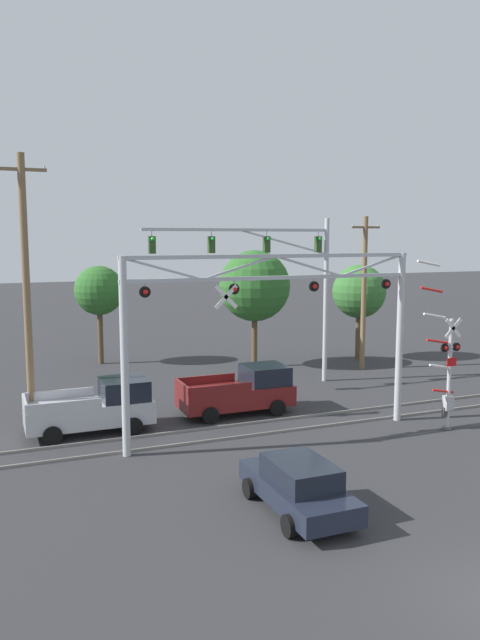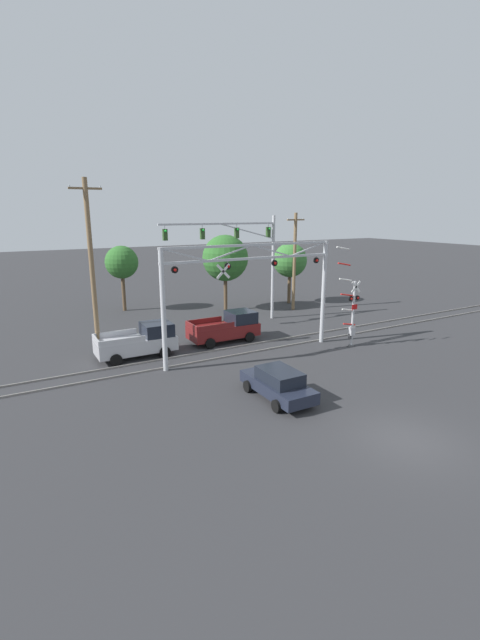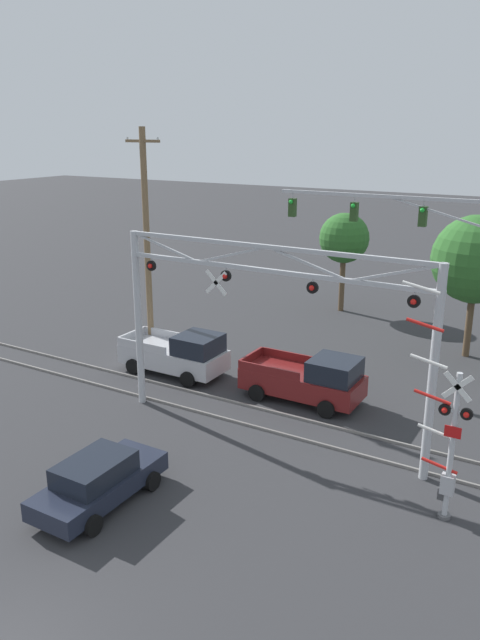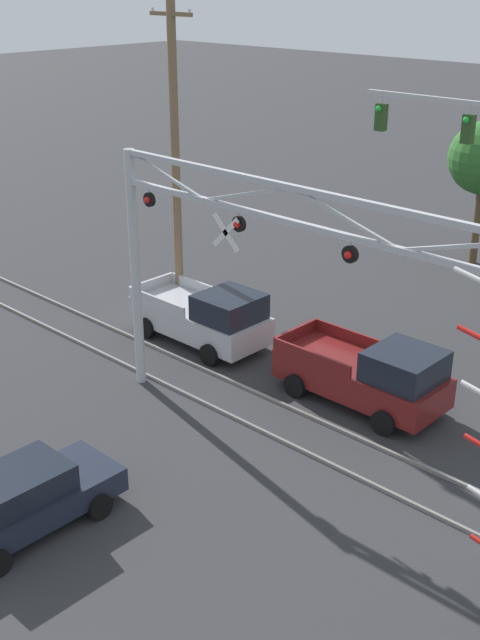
{
  "view_description": "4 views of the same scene",
  "coord_description": "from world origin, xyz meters",
  "px_view_note": "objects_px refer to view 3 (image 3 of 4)",
  "views": [
    {
      "loc": [
        -9.71,
        -8.64,
        7.38
      ],
      "look_at": [
        -0.46,
        14.0,
        4.15
      ],
      "focal_mm": 35.0,
      "sensor_mm": 36.0,
      "label": 1
    },
    {
      "loc": [
        -12.91,
        -9.85,
        8.55
      ],
      "look_at": [
        -1.1,
        11.23,
        2.47
      ],
      "focal_mm": 24.0,
      "sensor_mm": 36.0,
      "label": 2
    },
    {
      "loc": [
        9.31,
        -5.78,
        10.38
      ],
      "look_at": [
        -2.09,
        13.52,
        3.47
      ],
      "focal_mm": 35.0,
      "sensor_mm": 36.0,
      "label": 3
    },
    {
      "loc": [
        10.85,
        -1.4,
        11.0
      ],
      "look_at": [
        -1.04,
        11.21,
        3.47
      ],
      "focal_mm": 45.0,
      "sensor_mm": 36.0,
      "label": 4
    }
  ],
  "objects_px": {
    "crossing_signal_mast": "(447,443)",
    "pickup_truck_lead": "(309,379)",
    "background_tree_far_right_verge": "(476,260)",
    "traffic_signal_span": "(446,251)",
    "utility_pole_left": "(147,245)",
    "background_tree_far_left_verge": "(344,239)",
    "sedan_waiting": "(99,480)",
    "pickup_truck_following": "(178,354)",
    "crossing_gantry": "(267,315)"
  },
  "relations": [
    {
      "from": "crossing_signal_mast",
      "to": "background_tree_far_left_verge",
      "type": "xyz_separation_m",
      "value": [
        -10.1,
        17.92,
        2.02
      ]
    },
    {
      "from": "pickup_truck_lead",
      "to": "background_tree_far_right_verge",
      "type": "xyz_separation_m",
      "value": [
        4.31,
        8.54,
        3.72
      ]
    },
    {
      "from": "crossing_gantry",
      "to": "pickup_truck_lead",
      "type": "xyz_separation_m",
      "value": [
        0.1,
        3.38,
        -3.5
      ]
    },
    {
      "from": "utility_pole_left",
      "to": "traffic_signal_span",
      "type": "bearing_deg",
      "value": 14.38
    },
    {
      "from": "pickup_truck_lead",
      "to": "background_tree_far_left_verge",
      "type": "distance_m",
      "value": 13.73
    },
    {
      "from": "pickup_truck_lead",
      "to": "background_tree_far_right_verge",
      "type": "height_order",
      "value": "background_tree_far_right_verge"
    },
    {
      "from": "crossing_gantry",
      "to": "sedan_waiting",
      "type": "bearing_deg",
      "value": -109.4
    },
    {
      "from": "traffic_signal_span",
      "to": "utility_pole_left",
      "type": "xyz_separation_m",
      "value": [
        -12.34,
        -3.16,
        -0.39
      ]
    },
    {
      "from": "sedan_waiting",
      "to": "utility_pole_left",
      "type": "xyz_separation_m",
      "value": [
        -6.16,
        10.22,
        4.64
      ]
    },
    {
      "from": "sedan_waiting",
      "to": "background_tree_far_right_verge",
      "type": "xyz_separation_m",
      "value": [
        6.55,
        18.02,
        3.93
      ]
    },
    {
      "from": "crossing_signal_mast",
      "to": "utility_pole_left",
      "type": "bearing_deg",
      "value": 158.3
    },
    {
      "from": "crossing_gantry",
      "to": "sedan_waiting",
      "type": "distance_m",
      "value": 7.45
    },
    {
      "from": "crossing_gantry",
      "to": "crossing_signal_mast",
      "type": "height_order",
      "value": "crossing_gantry"
    },
    {
      "from": "background_tree_far_left_verge",
      "to": "crossing_signal_mast",
      "type": "bearing_deg",
      "value": -60.61
    },
    {
      "from": "crossing_signal_mast",
      "to": "pickup_truck_following",
      "type": "bearing_deg",
      "value": 158.67
    },
    {
      "from": "background_tree_far_left_verge",
      "to": "background_tree_far_right_verge",
      "type": "relative_size",
      "value": 0.86
    },
    {
      "from": "background_tree_far_left_verge",
      "to": "traffic_signal_span",
      "type": "bearing_deg",
      "value": -49.24
    },
    {
      "from": "pickup_truck_following",
      "to": "pickup_truck_lead",
      "type": "bearing_deg",
      "value": 2.45
    },
    {
      "from": "crossing_gantry",
      "to": "pickup_truck_following",
      "type": "xyz_separation_m",
      "value": [
        -6.01,
        3.12,
        -3.5
      ]
    },
    {
      "from": "crossing_gantry",
      "to": "utility_pole_left",
      "type": "xyz_separation_m",
      "value": [
        -8.31,
        4.12,
        0.93
      ]
    },
    {
      "from": "crossing_gantry",
      "to": "utility_pole_left",
      "type": "relative_size",
      "value": 1.09
    },
    {
      "from": "crossing_signal_mast",
      "to": "pickup_truck_lead",
      "type": "height_order",
      "value": "crossing_signal_mast"
    },
    {
      "from": "utility_pole_left",
      "to": "crossing_signal_mast",
      "type": "bearing_deg",
      "value": -21.7
    },
    {
      "from": "crossing_signal_mast",
      "to": "background_tree_far_right_verge",
      "type": "height_order",
      "value": "background_tree_far_right_verge"
    },
    {
      "from": "background_tree_far_right_verge",
      "to": "pickup_truck_lead",
      "type": "bearing_deg",
      "value": -116.76
    },
    {
      "from": "crossing_gantry",
      "to": "crossing_signal_mast",
      "type": "relative_size",
      "value": 1.73
    },
    {
      "from": "sedan_waiting",
      "to": "background_tree_far_left_verge",
      "type": "distance_m",
      "value": 22.59
    },
    {
      "from": "background_tree_far_left_verge",
      "to": "background_tree_far_right_verge",
      "type": "distance_m",
      "value": 9.09
    },
    {
      "from": "crossing_signal_mast",
      "to": "utility_pole_left",
      "type": "height_order",
      "value": "utility_pole_left"
    },
    {
      "from": "background_tree_far_right_verge",
      "to": "crossing_signal_mast",
      "type": "bearing_deg",
      "value": -81.39
    },
    {
      "from": "sedan_waiting",
      "to": "crossing_gantry",
      "type": "bearing_deg",
      "value": 70.6
    },
    {
      "from": "traffic_signal_span",
      "to": "utility_pole_left",
      "type": "bearing_deg",
      "value": -165.62
    },
    {
      "from": "traffic_signal_span",
      "to": "pickup_truck_lead",
      "type": "xyz_separation_m",
      "value": [
        -3.93,
        -3.91,
        -4.83
      ]
    },
    {
      "from": "pickup_truck_lead",
      "to": "utility_pole_left",
      "type": "bearing_deg",
      "value": 174.94
    },
    {
      "from": "crossing_signal_mast",
      "to": "pickup_truck_lead",
      "type": "distance_m",
      "value": 8.3
    },
    {
      "from": "crossing_signal_mast",
      "to": "background_tree_far_left_verge",
      "type": "bearing_deg",
      "value": 119.39
    },
    {
      "from": "pickup_truck_lead",
      "to": "pickup_truck_following",
      "type": "xyz_separation_m",
      "value": [
        -6.11,
        -0.26,
        -0.0
      ]
    },
    {
      "from": "crossing_signal_mast",
      "to": "traffic_signal_span",
      "type": "height_order",
      "value": "traffic_signal_span"
    },
    {
      "from": "traffic_signal_span",
      "to": "sedan_waiting",
      "type": "relative_size",
      "value": 2.29
    },
    {
      "from": "crossing_gantry",
      "to": "background_tree_far_left_verge",
      "type": "bearing_deg",
      "value": 102.62
    },
    {
      "from": "utility_pole_left",
      "to": "background_tree_far_left_verge",
      "type": "height_order",
      "value": "utility_pole_left"
    },
    {
      "from": "crossing_signal_mast",
      "to": "background_tree_far_right_verge",
      "type": "distance_m",
      "value": 14.04
    },
    {
      "from": "traffic_signal_span",
      "to": "background_tree_far_left_verge",
      "type": "distance_m",
      "value": 11.81
    },
    {
      "from": "crossing_signal_mast",
      "to": "sedan_waiting",
      "type": "distance_m",
      "value": 9.78
    },
    {
      "from": "crossing_signal_mast",
      "to": "background_tree_far_left_verge",
      "type": "height_order",
      "value": "crossing_signal_mast"
    },
    {
      "from": "traffic_signal_span",
      "to": "pickup_truck_following",
      "type": "relative_size",
      "value": 2.04
    },
    {
      "from": "traffic_signal_span",
      "to": "utility_pole_left",
      "type": "distance_m",
      "value": 12.74
    },
    {
      "from": "traffic_signal_span",
      "to": "pickup_truck_following",
      "type": "bearing_deg",
      "value": -157.45
    },
    {
      "from": "traffic_signal_span",
      "to": "background_tree_far_left_verge",
      "type": "xyz_separation_m",
      "value": [
        -7.65,
        8.88,
        -1.47
      ]
    },
    {
      "from": "crossing_gantry",
      "to": "background_tree_far_right_verge",
      "type": "distance_m",
      "value": 12.71
    }
  ]
}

